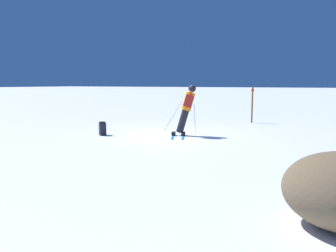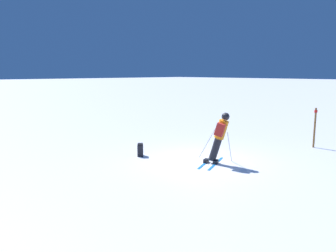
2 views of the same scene
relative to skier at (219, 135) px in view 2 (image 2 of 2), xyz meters
name	(u,v)px [view 2 (image 2 of 2)]	position (x,y,z in m)	size (l,w,h in m)	color
ground_plane	(203,161)	(0.67, 0.09, -1.05)	(300.00, 300.00, 0.00)	white
skier	(219,135)	(0.00, 0.00, 0.00)	(1.47, 1.83, 1.90)	#1E7AC6
spare_backpack	(140,150)	(2.82, 1.31, -0.81)	(0.37, 0.36, 0.50)	black
trail_marker	(315,126)	(-1.18, -5.11, -0.10)	(0.13, 0.13, 1.73)	brown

